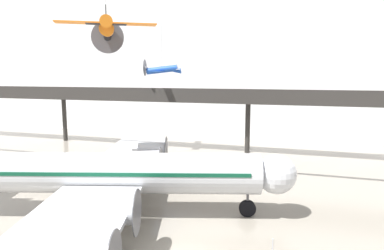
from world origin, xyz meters
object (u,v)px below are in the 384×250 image
at_px(suspended_plane_orange_highwing, 107,29).
at_px(stanchion_barrier, 273,250).
at_px(suspended_plane_blue_trainer, 162,70).
at_px(airliner_silver_main, 96,174).

distance_m(suspended_plane_orange_highwing, stanchion_barrier, 23.29).
bearing_deg(stanchion_barrier, suspended_plane_blue_trainer, 124.59).
height_order(suspended_plane_blue_trainer, suspended_plane_orange_highwing, suspended_plane_orange_highwing).
distance_m(airliner_silver_main, suspended_plane_blue_trainer, 24.56).
height_order(suspended_plane_orange_highwing, stanchion_barrier, suspended_plane_orange_highwing).
distance_m(suspended_plane_blue_trainer, stanchion_barrier, 32.38).
bearing_deg(suspended_plane_blue_trainer, stanchion_barrier, 111.96).
distance_m(airliner_silver_main, stanchion_barrier, 14.05).
height_order(suspended_plane_blue_trainer, stanchion_barrier, suspended_plane_blue_trainer).
bearing_deg(suspended_plane_orange_highwing, airliner_silver_main, 170.22).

